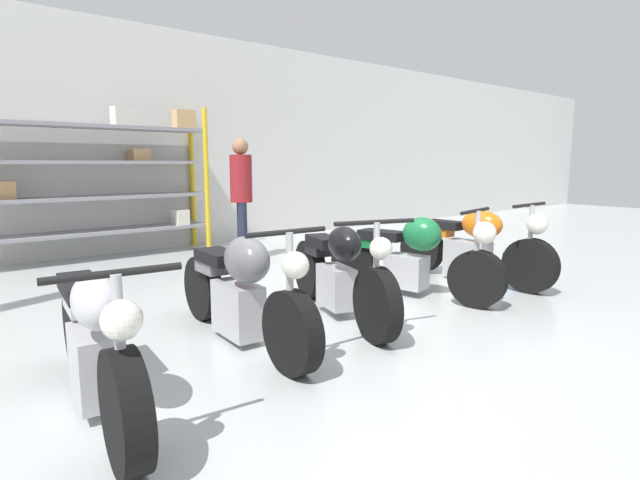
% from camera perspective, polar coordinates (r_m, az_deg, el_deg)
% --- Properties ---
extents(ground_plane, '(30.00, 30.00, 0.00)m').
position_cam_1_polar(ground_plane, '(4.60, 3.19, -9.24)').
color(ground_plane, '#B2B7B7').
extents(back_wall, '(30.00, 0.08, 3.60)m').
position_cam_1_polar(back_wall, '(8.72, -19.67, 10.75)').
color(back_wall, silver).
rests_on(back_wall, ground_plane).
extents(shelving_rack, '(3.37, 0.63, 2.31)m').
position_cam_1_polar(shelving_rack, '(8.12, -23.74, 6.69)').
color(shelving_rack, gold).
rests_on(shelving_rack, ground_plane).
extents(motorcycle_silver, '(0.61, 1.98, 0.95)m').
position_cam_1_polar(motorcycle_silver, '(3.17, -24.23, -10.58)').
color(motorcycle_silver, black).
rests_on(motorcycle_silver, ground_plane).
extents(motorcycle_grey, '(0.61, 2.09, 0.99)m').
position_cam_1_polar(motorcycle_grey, '(4.01, -9.06, -5.74)').
color(motorcycle_grey, black).
rests_on(motorcycle_grey, ground_plane).
extents(motorcycle_black, '(0.90, 2.03, 0.98)m').
position_cam_1_polar(motorcycle_black, '(4.62, 2.16, -3.73)').
color(motorcycle_black, black).
rests_on(motorcycle_black, ground_plane).
extents(motorcycle_green, '(0.77, 2.03, 0.98)m').
position_cam_1_polar(motorcycle_green, '(5.45, 10.57, -1.92)').
color(motorcycle_green, black).
rests_on(motorcycle_green, ground_plane).
extents(motorcycle_orange, '(0.71, 2.07, 0.99)m').
position_cam_1_polar(motorcycle_orange, '(6.28, 17.11, -0.79)').
color(motorcycle_orange, black).
rests_on(motorcycle_orange, ground_plane).
extents(person_browsing, '(0.42, 0.42, 1.78)m').
position_cam_1_polar(person_browsing, '(7.36, -8.99, 5.79)').
color(person_browsing, '#1E2338').
rests_on(person_browsing, ground_plane).
extents(toolbox, '(0.44, 0.26, 0.28)m').
position_cam_1_polar(toolbox, '(7.00, 21.92, -2.43)').
color(toolbox, '#1E4C8C').
rests_on(toolbox, ground_plane).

